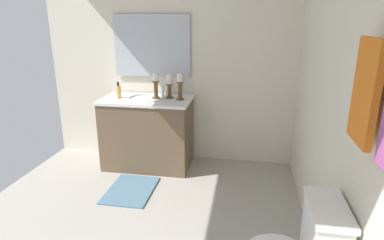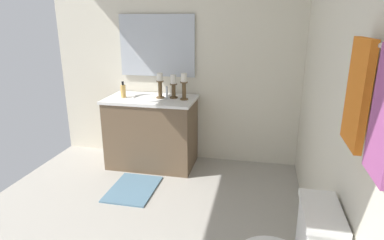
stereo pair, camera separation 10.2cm
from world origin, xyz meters
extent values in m
cube|color=#B2ADA3|center=(0.00, 0.00, -0.01)|extent=(3.02, 2.92, 0.02)
cube|color=silver|center=(0.00, 1.46, 1.23)|extent=(3.02, 0.04, 2.45)
cube|color=silver|center=(-1.51, 0.00, 1.23)|extent=(0.04, 2.92, 2.45)
cube|color=brown|center=(-1.19, -0.20, 0.38)|extent=(0.55, 0.96, 0.77)
cube|color=white|center=(-1.19, -0.20, 0.78)|extent=(0.58, 0.99, 0.03)
sphere|color=black|center=(-1.29, -0.69, 0.42)|extent=(0.02, 0.02, 0.02)
sphere|color=black|center=(-1.09, -0.69, 0.42)|extent=(0.02, 0.02, 0.02)
ellipsoid|color=white|center=(-1.19, -0.20, 0.75)|extent=(0.38, 0.30, 0.11)
torus|color=white|center=(-1.19, -0.20, 0.80)|extent=(0.40, 0.40, 0.02)
cylinder|color=silver|center=(-1.19, -0.01, 0.87)|extent=(0.02, 0.02, 0.14)
cube|color=silver|center=(-1.47, -0.20, 1.34)|extent=(0.02, 0.88, 0.69)
cylinder|color=brown|center=(-1.20, 0.18, 0.80)|extent=(0.09, 0.09, 0.01)
cylinder|color=brown|center=(-1.20, 0.18, 0.89)|extent=(0.04, 0.04, 0.18)
cylinder|color=brown|center=(-1.20, 0.18, 0.99)|extent=(0.08, 0.08, 0.01)
cylinder|color=white|center=(-1.20, 0.18, 1.04)|extent=(0.06, 0.06, 0.09)
cylinder|color=brown|center=(-1.25, 0.05, 0.80)|extent=(0.09, 0.09, 0.01)
cylinder|color=brown|center=(-1.25, 0.05, 0.87)|extent=(0.04, 0.04, 0.15)
cylinder|color=brown|center=(-1.25, 0.05, 0.95)|extent=(0.08, 0.08, 0.01)
cylinder|color=white|center=(-1.25, 0.05, 1.01)|extent=(0.06, 0.06, 0.10)
cylinder|color=brown|center=(-1.21, -0.09, 0.80)|extent=(0.09, 0.09, 0.01)
cylinder|color=brown|center=(-1.21, -0.09, 0.89)|extent=(0.04, 0.04, 0.18)
cylinder|color=brown|center=(-1.21, -0.09, 0.99)|extent=(0.08, 0.08, 0.01)
cylinder|color=white|center=(-1.21, -0.09, 1.03)|extent=(0.06, 0.06, 0.08)
cylinder|color=#E5B259|center=(-1.15, -0.50, 0.87)|extent=(0.06, 0.06, 0.14)
cylinder|color=black|center=(-1.15, -0.50, 0.96)|extent=(0.02, 0.02, 0.04)
cube|color=white|center=(0.67, 1.33, 0.73)|extent=(0.38, 0.19, 0.03)
cube|color=orange|center=(0.77, 1.38, 1.35)|extent=(0.25, 0.03, 0.44)
cube|color=slate|center=(-0.56, -0.20, 0.01)|extent=(0.60, 0.44, 0.02)
camera|label=1|loc=(2.19, 0.90, 1.64)|focal=30.56mm
camera|label=2|loc=(2.17, 1.00, 1.64)|focal=30.56mm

